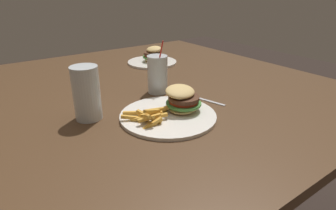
{
  "coord_description": "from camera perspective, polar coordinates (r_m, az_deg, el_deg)",
  "views": [
    {
      "loc": [
        -0.54,
        -0.88,
        1.14
      ],
      "look_at": [
        -0.1,
        -0.27,
        0.81
      ],
      "focal_mm": 30.0,
      "sensor_mm": 36.0,
      "label": 1
    }
  ],
  "objects": [
    {
      "name": "dining_table",
      "position": [
        1.13,
        -3.71,
        -0.62
      ],
      "size": [
        1.35,
        1.37,
        0.77
      ],
      "color": "#4C331E",
      "rests_on": "ground_plane"
    },
    {
      "name": "meal_plate_near",
      "position": [
        0.84,
        1.02,
        -0.78
      ],
      "size": [
        0.29,
        0.29,
        0.09
      ],
      "color": "white",
      "rests_on": "dining_table"
    },
    {
      "name": "beer_glass",
      "position": [
        0.84,
        -16.18,
        1.93
      ],
      "size": [
        0.08,
        0.08,
        0.16
      ],
      "color": "silver",
      "rests_on": "dining_table"
    },
    {
      "name": "juice_glass",
      "position": [
        1.01,
        -2.14,
        5.96
      ],
      "size": [
        0.07,
        0.07,
        0.19
      ],
      "color": "silver",
      "rests_on": "dining_table"
    },
    {
      "name": "spoon",
      "position": [
        0.98,
        5.34,
        1.89
      ],
      "size": [
        0.06,
        0.15,
        0.01
      ],
      "rotation": [
        0.0,
        0.0,
        1.84
      ],
      "color": "silver",
      "rests_on": "dining_table"
    },
    {
      "name": "meal_plate_far",
      "position": [
        1.41,
        -3.19,
        9.38
      ],
      "size": [
        0.24,
        0.24,
        0.09
      ],
      "color": "white",
      "rests_on": "dining_table"
    }
  ]
}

